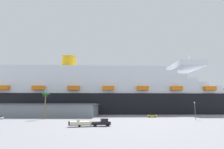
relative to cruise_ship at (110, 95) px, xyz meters
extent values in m
plane|color=gray|center=(-0.96, -35.58, -14.28)|extent=(600.00, 600.00, 0.00)
cube|color=black|center=(-0.93, 0.00, -7.05)|extent=(203.94, 37.95, 14.45)
cube|color=white|center=(-0.93, 0.00, 1.60)|extent=(179.51, 34.60, 2.85)
cube|color=white|center=(-4.98, -0.15, 4.45)|extent=(172.32, 33.68, 2.85)
cube|color=white|center=(-9.04, -0.31, 7.30)|extent=(160.89, 32.81, 2.85)
cube|color=white|center=(-13.09, -0.47, 10.15)|extent=(154.00, 32.05, 2.85)
cube|color=white|center=(-17.15, -0.63, 13.00)|extent=(147.22, 31.26, 2.85)
cube|color=white|center=(-21.21, -0.78, 15.85)|extent=(141.30, 30.44, 2.85)
cube|color=white|center=(-25.26, -0.94, 18.70)|extent=(133.08, 29.98, 2.85)
cube|color=white|center=(59.90, 2.35, 22.12)|extent=(21.56, 33.90, 4.00)
cylinder|color=yellow|center=(-31.34, -1.17, 24.80)|extent=(11.26, 11.26, 9.36)
cylinder|color=silver|center=(63.96, 2.51, 26.12)|extent=(0.80, 0.80, 12.00)
cube|color=orange|center=(-71.29, -18.40, 3.59)|extent=(8.12, 3.51, 2.80)
cube|color=orange|center=(-47.64, -17.48, 3.59)|extent=(8.12, 3.51, 2.80)
cube|color=orange|center=(-23.98, -16.57, 3.59)|extent=(8.12, 3.51, 2.80)
cube|color=orange|center=(-0.32, -15.65, 3.59)|extent=(8.12, 3.51, 2.80)
cube|color=orange|center=(23.33, -14.74, 3.59)|extent=(8.12, 3.51, 2.80)
cube|color=orange|center=(46.99, -13.82, 3.59)|extent=(8.12, 3.51, 2.80)
cube|color=orange|center=(70.65, -12.91, 3.59)|extent=(8.12, 3.51, 2.80)
cube|color=slate|center=(-33.44, -36.59, -11.05)|extent=(53.86, 29.02, 6.46)
cube|color=#4C4C51|center=(-33.44, -36.59, -7.52)|extent=(56.02, 30.18, 0.60)
cube|color=black|center=(-1.08, -88.02, -13.43)|extent=(5.91, 3.20, 0.90)
cube|color=black|center=(-0.10, -87.80, -12.53)|extent=(2.38, 2.24, 0.90)
cube|color=#26333F|center=(0.55, -87.65, -12.62)|extent=(0.47, 1.66, 0.63)
cylinder|color=black|center=(0.60, -86.61, -13.88)|extent=(0.84, 0.45, 0.80)
cylinder|color=black|center=(1.05, -88.56, -13.88)|extent=(0.84, 0.45, 0.80)
cylinder|color=black|center=(-3.05, -87.45, -13.88)|extent=(0.84, 0.45, 0.80)
cylinder|color=black|center=(-2.61, -89.40, -13.88)|extent=(0.84, 0.45, 0.80)
cube|color=#595960|center=(-6.93, -89.37, -13.81)|extent=(6.90, 3.30, 0.16)
cube|color=#595960|center=(-3.10, -88.49, -13.81)|extent=(2.15, 0.61, 0.10)
cylinder|color=black|center=(-7.46, -88.43, -13.96)|extent=(0.67, 0.36, 0.64)
cylinder|color=black|center=(-7.00, -90.44, -13.96)|extent=(0.67, 0.36, 0.64)
cube|color=beige|center=(-6.93, -89.37, -13.28)|extent=(6.36, 3.36, 0.90)
cone|color=beige|center=(-3.59, -88.60, -13.28)|extent=(1.58, 2.07, 1.85)
cube|color=silver|center=(-7.52, -89.50, -12.48)|extent=(1.00, 1.15, 0.70)
cube|color=black|center=(-10.07, -90.09, -13.28)|extent=(0.46, 0.57, 1.10)
cylinder|color=brown|center=(-28.27, -58.13, -8.94)|extent=(0.49, 0.49, 10.68)
cone|color=#1E6628|center=(-27.87, -58.07, -3.50)|extent=(1.19, 3.59, 1.91)
cone|color=#1E6628|center=(-27.97, -57.86, -3.50)|extent=(2.82, 3.06, 2.14)
cone|color=#1E6628|center=(-28.33, -57.73, -3.50)|extent=(3.54, 1.21, 2.11)
cone|color=#1E6628|center=(-28.60, -57.90, -3.50)|extent=(2.43, 3.14, 2.52)
cone|color=#1E6628|center=(-28.67, -58.14, -3.50)|extent=(0.79, 3.40, 2.38)
cone|color=#1E6628|center=(-28.53, -58.43, -3.50)|extent=(3.08, 2.79, 2.16)
cone|color=#1E6628|center=(-28.26, -58.53, -3.50)|extent=(3.54, 0.81, 1.96)
cone|color=#1E6628|center=(-28.01, -58.43, -3.50)|extent=(3.05, 2.78, 2.26)
sphere|color=#1E6628|center=(-28.27, -58.13, -3.60)|extent=(1.10, 1.10, 1.10)
cylinder|color=slate|center=(37.37, -63.88, -10.76)|extent=(0.20, 0.20, 7.03)
sphere|color=#F9F2CC|center=(37.37, -63.88, -6.99)|extent=(0.56, 0.56, 0.56)
cylinder|color=black|center=(-47.22, -60.32, -13.95)|extent=(0.68, 0.28, 0.66)
cylinder|color=black|center=(-47.05, -58.42, -13.95)|extent=(0.68, 0.28, 0.66)
cube|color=yellow|center=(22.86, -45.04, -13.60)|extent=(4.90, 2.17, 0.70)
cube|color=#1E232D|center=(23.10, -45.02, -12.97)|extent=(2.79, 1.81, 0.55)
cylinder|color=black|center=(21.38, -46.06, -13.95)|extent=(0.68, 0.28, 0.66)
cylinder|color=black|center=(21.22, -44.30, -13.95)|extent=(0.68, 0.28, 0.66)
cylinder|color=black|center=(24.51, -45.79, -13.95)|extent=(0.68, 0.28, 0.66)
cylinder|color=black|center=(24.35, -44.03, -13.95)|extent=(0.68, 0.28, 0.66)
camera|label=1|loc=(2.19, -145.92, -8.32)|focal=30.61mm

